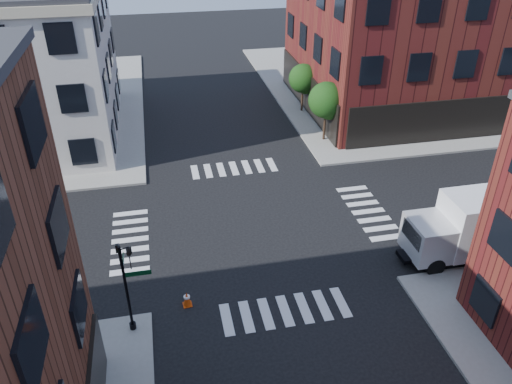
{
  "coord_description": "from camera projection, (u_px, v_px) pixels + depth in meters",
  "views": [
    {
      "loc": [
        -4.73,
        -23.11,
        16.51
      ],
      "look_at": [
        0.01,
        -0.45,
        2.5
      ],
      "focal_mm": 35.0,
      "sensor_mm": 36.0,
      "label": 1
    }
  ],
  "objects": [
    {
      "name": "ground",
      "position": [
        254.0,
        225.0,
        28.73
      ],
      "size": [
        120.0,
        120.0,
        0.0
      ],
      "primitive_type": "plane",
      "color": "black",
      "rests_on": "ground"
    },
    {
      "name": "sidewalk_ne",
      "position": [
        417.0,
        82.0,
        49.95
      ],
      "size": [
        30.0,
        30.0,
        0.15
      ],
      "primitive_type": "cube",
      "color": "gray",
      "rests_on": "ground"
    },
    {
      "name": "building_ne",
      "position": [
        451.0,
        34.0,
        42.61
      ],
      "size": [
        25.0,
        16.0,
        12.0
      ],
      "primitive_type": "cube",
      "color": "#4E1314",
      "rests_on": "ground"
    },
    {
      "name": "tree_near",
      "position": [
        327.0,
        102.0,
        36.77
      ],
      "size": [
        2.69,
        2.69,
        4.49
      ],
      "color": "black",
      "rests_on": "ground"
    },
    {
      "name": "tree_far",
      "position": [
        304.0,
        80.0,
        41.94
      ],
      "size": [
        2.43,
        2.43,
        4.07
      ],
      "color": "black",
      "rests_on": "ground"
    },
    {
      "name": "signal_pole",
      "position": [
        127.0,
        279.0,
        20.48
      ],
      "size": [
        1.29,
        1.24,
        4.6
      ],
      "color": "black",
      "rests_on": "ground"
    },
    {
      "name": "box_truck",
      "position": [
        484.0,
        225.0,
        25.5
      ],
      "size": [
        7.96,
        2.54,
        3.59
      ],
      "rotation": [
        0.0,
        0.0,
        0.0
      ],
      "color": "white",
      "rests_on": "ground"
    },
    {
      "name": "traffic_cone",
      "position": [
        187.0,
        299.0,
        23.0
      ],
      "size": [
        0.46,
        0.46,
        0.77
      ],
      "rotation": [
        0.0,
        0.0,
        0.1
      ],
      "color": "#DA4209",
      "rests_on": "ground"
    }
  ]
}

